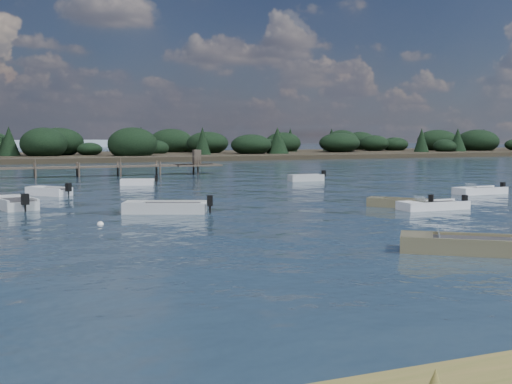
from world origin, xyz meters
name	(u,v)px	position (x,y,z in m)	size (l,w,h in m)	color
ground	(139,169)	(0.00, 60.00, 0.00)	(400.00, 400.00, 0.00)	#142230
dinghy_mid_white_b	(480,192)	(16.17, 16.53, 0.14)	(4.37, 1.62, 1.08)	silver
tender_far_grey_b	(306,179)	(10.28, 33.35, 0.18)	(3.68, 1.45, 1.25)	#A6ACAD
dinghy_extra_b	(14,205)	(-16.09, 19.73, 0.18)	(2.77, 4.48, 1.32)	#A6ACAD
dinghy_near_olive	(467,248)	(-0.87, -2.05, 0.17)	(5.03, 4.38, 1.29)	#6B6547
dinghy_extra_a	(398,205)	(5.47, 11.55, 0.15)	(3.23, 3.42, 1.08)	#6B6547
tender_far_grey	(49,193)	(-13.46, 27.49, 0.17)	(3.20, 3.47, 1.22)	silver
dinghy_mid_grey	(165,210)	(-8.27, 14.15, 0.17)	(4.97, 3.38, 1.25)	#A6ACAD
dinghy_mid_white_a	(433,207)	(6.69, 9.77, 0.14)	(4.48, 1.68, 1.04)	silver
tender_far_white	(138,183)	(-5.57, 34.36, 0.15)	(3.25, 1.98, 1.10)	silver
buoy_c	(100,225)	(-12.38, 10.72, 0.00)	(0.32, 0.32, 0.32)	silver
far_headland	(221,147)	(25.00, 100.00, 1.96)	(190.00, 40.00, 5.80)	black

